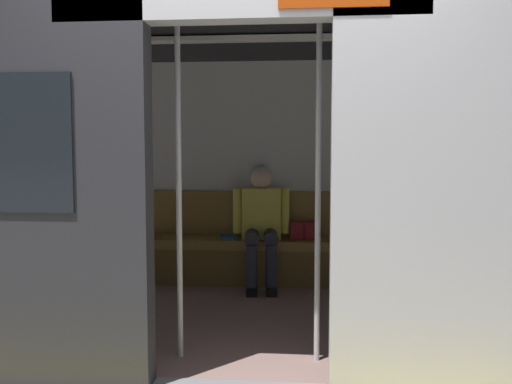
# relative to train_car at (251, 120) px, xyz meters

# --- Properties ---
(train_car) EXTENTS (6.40, 2.95, 2.34)m
(train_car) POSITION_rel_train_car_xyz_m (0.00, 0.00, 0.00)
(train_car) COLOR silver
(train_car) RESTS_ON ground_plane
(bench_seat) EXTENTS (3.09, 0.44, 0.45)m
(bench_seat) POSITION_rel_train_car_xyz_m (-0.07, -1.14, -1.22)
(bench_seat) COLOR olive
(bench_seat) RESTS_ON ground_plane
(person_seated) EXTENTS (0.55, 0.70, 1.18)m
(person_seated) POSITION_rel_train_car_xyz_m (0.02, -1.08, -0.89)
(person_seated) COLOR #D8CC4C
(person_seated) RESTS_ON ground_plane
(handbag) EXTENTS (0.26, 0.15, 0.17)m
(handbag) POSITION_rel_train_car_xyz_m (-0.40, -1.18, -1.03)
(handbag) COLOR maroon
(handbag) RESTS_ON bench_seat
(book) EXTENTS (0.19, 0.25, 0.03)m
(book) POSITION_rel_train_car_xyz_m (0.35, -1.15, -1.10)
(book) COLOR #26598C
(book) RESTS_ON bench_seat
(grab_pole_door) EXTENTS (0.04, 0.04, 2.20)m
(grab_pole_door) POSITION_rel_train_car_xyz_m (0.37, 0.86, -0.46)
(grab_pole_door) COLOR silver
(grab_pole_door) RESTS_ON ground_plane
(grab_pole_far) EXTENTS (0.04, 0.04, 2.20)m
(grab_pole_far) POSITION_rel_train_car_xyz_m (-0.50, 0.84, -0.46)
(grab_pole_far) COLOR silver
(grab_pole_far) RESTS_ON ground_plane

